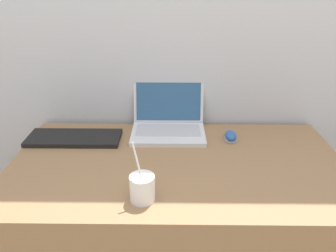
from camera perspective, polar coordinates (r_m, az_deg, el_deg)
name	(u,v)px	position (r m, az deg, el deg)	size (l,w,h in m)	color
wall_back	(178,21)	(1.53, 1.67, 17.78)	(7.00, 0.04, 2.50)	silver
desk	(176,234)	(1.55, 1.47, -18.31)	(1.34, 0.72, 0.76)	#936D47
laptop	(168,122)	(1.54, 0.05, 0.67)	(0.34, 0.28, 0.22)	silver
drink_cup	(142,187)	(1.09, -4.51, -10.62)	(0.08, 0.08, 0.21)	white
computer_mouse	(231,136)	(1.50, 10.86, -1.72)	(0.06, 0.09, 0.04)	#B2B2B7
external_keyboard	(74,138)	(1.53, -16.03, -2.02)	(0.41, 0.16, 0.02)	black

